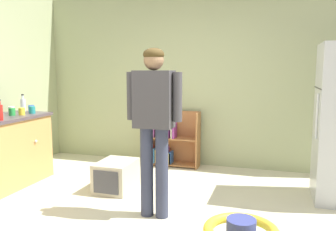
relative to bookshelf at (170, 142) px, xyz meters
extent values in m
plane|color=beige|center=(0.46, -2.14, -0.37)|extent=(12.00, 12.00, 0.00)
cube|color=#A3AC80|center=(0.46, 0.19, 0.98)|extent=(5.20, 0.06, 2.70)
sphere|color=silver|center=(-1.43, -1.34, 0.19)|extent=(0.04, 0.04, 0.04)
cylinder|color=silver|center=(1.98, -0.98, 0.61)|extent=(0.02, 0.02, 0.50)
cube|color=#333333|center=(1.99, -0.81, 0.92)|extent=(0.01, 0.67, 0.01)
cube|color=#A46A3C|center=(-0.33, -0.03, 0.06)|extent=(0.02, 0.28, 0.85)
cube|color=#A46A3C|center=(0.45, -0.03, 0.06)|extent=(0.02, 0.28, 0.85)
cube|color=#A9693E|center=(0.06, 0.10, 0.06)|extent=(0.80, 0.02, 0.85)
cube|color=#A46A3C|center=(0.06, -0.03, -0.34)|extent=(0.76, 0.24, 0.02)
cube|color=#A46A3C|center=(0.06, -0.03, 0.07)|extent=(0.76, 0.24, 0.02)
cube|color=red|center=(-0.29, -0.06, -0.20)|extent=(0.03, 0.17, 0.26)
cube|color=orange|center=(-0.29, -0.06, 0.16)|extent=(0.03, 0.17, 0.16)
cube|color=#255A94|center=(-0.23, -0.06, -0.21)|extent=(0.03, 0.17, 0.22)
cube|color=#83408C|center=(-0.24, -0.06, 0.20)|extent=(0.02, 0.17, 0.24)
cube|color=gold|center=(-0.20, -0.06, -0.22)|extent=(0.02, 0.17, 0.22)
cube|color=brown|center=(-0.17, -0.06, 0.19)|extent=(0.03, 0.17, 0.22)
cube|color=brown|center=(-0.16, -0.06, -0.23)|extent=(0.03, 0.17, 0.20)
cube|color=#2F549B|center=(-0.15, -0.06, 0.20)|extent=(0.03, 0.17, 0.24)
cube|color=#383541|center=(-0.07, -0.06, -0.21)|extent=(0.03, 0.17, 0.23)
cube|color=red|center=(-0.10, -0.06, 0.19)|extent=(0.02, 0.17, 0.22)
cube|color=#873C8B|center=(-0.04, -0.06, -0.20)|extent=(0.03, 0.17, 0.25)
cube|color=purple|center=(0.00, -0.06, 0.16)|extent=(0.02, 0.17, 0.17)
cube|color=#2C569E|center=(0.03, -0.06, -0.23)|extent=(0.03, 0.17, 0.19)
cube|color=#8F378D|center=(0.09, -0.06, 0.21)|extent=(0.03, 0.17, 0.26)
cube|color=gold|center=(0.02, -0.06, -0.24)|extent=(0.03, 0.17, 0.17)
cube|color=beige|center=(0.05, -0.06, 0.20)|extent=(0.02, 0.17, 0.24)
cylinder|color=#32374E|center=(0.32, -1.86, 0.09)|extent=(0.13, 0.13, 0.92)
cylinder|color=#32374E|center=(0.48, -1.86, 0.09)|extent=(0.13, 0.13, 0.92)
cube|color=#3F3D42|center=(0.40, -1.86, 0.83)|extent=(0.38, 0.22, 0.56)
cylinder|color=#3F3D42|center=(0.16, -1.86, 0.86)|extent=(0.09, 0.09, 0.48)
cylinder|color=#3F3D42|center=(0.64, -1.86, 0.86)|extent=(0.09, 0.09, 0.48)
sphere|color=#946E4D|center=(0.40, -1.86, 1.21)|extent=(0.20, 0.20, 0.20)
ellipsoid|color=#423217|center=(0.40, -1.86, 1.27)|extent=(0.21, 0.21, 0.13)
torus|color=yellow|center=(1.32, -2.39, -0.15)|extent=(0.60, 0.60, 0.08)
cylinder|color=navy|center=(1.32, -2.39, -0.10)|extent=(0.23, 0.23, 0.10)
cylinder|color=silver|center=(1.21, -2.20, -0.24)|extent=(0.02, 0.02, 0.18)
cube|color=beige|center=(-0.32, -1.27, -0.19)|extent=(0.42, 0.54, 0.36)
cube|color=#424247|center=(-0.32, -1.55, -0.19)|extent=(0.32, 0.01, 0.27)
cylinder|color=silver|center=(-1.83, -1.07, 0.62)|extent=(0.07, 0.07, 0.18)
cylinder|color=silver|center=(-1.83, -1.07, 0.74)|extent=(0.03, 0.03, 0.05)
cylinder|color=black|center=(-1.83, -1.07, 0.77)|extent=(0.04, 0.04, 0.02)
cylinder|color=red|center=(-1.52, -1.83, 0.62)|extent=(0.07, 0.07, 0.18)
cylinder|color=green|center=(-1.70, -1.43, 0.58)|extent=(0.08, 0.08, 0.09)
cylinder|color=white|center=(-1.85, -1.27, 0.58)|extent=(0.08, 0.08, 0.09)
cylinder|color=yellow|center=(-1.60, -1.37, 0.58)|extent=(0.08, 0.08, 0.09)
cylinder|color=blue|center=(-1.70, -1.06, 0.58)|extent=(0.08, 0.08, 0.09)
cylinder|color=teal|center=(-1.59, -1.19, 0.58)|extent=(0.08, 0.08, 0.09)
camera|label=1|loc=(1.53, -5.01, 1.12)|focal=36.63mm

